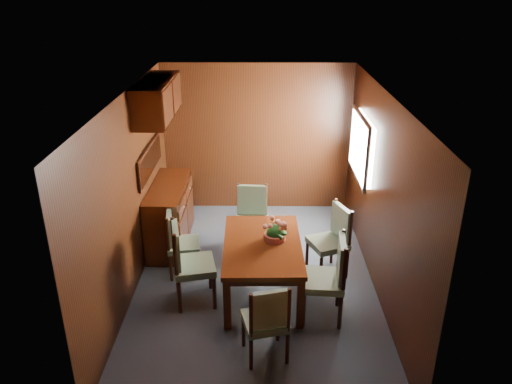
{
  "coord_description": "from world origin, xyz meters",
  "views": [
    {
      "loc": [
        0.07,
        -5.44,
        3.62
      ],
      "look_at": [
        0.0,
        0.44,
        1.05
      ],
      "focal_mm": 35.0,
      "sensor_mm": 36.0,
      "label": 1
    }
  ],
  "objects_px": {
    "dining_table": "(262,250)",
    "flower_centerpiece": "(275,230)",
    "chair_head": "(267,319)",
    "chair_right_near": "(330,274)",
    "sideboard": "(170,214)",
    "chair_left_near": "(187,260)"
  },
  "relations": [
    {
      "from": "sideboard",
      "to": "chair_head",
      "type": "height_order",
      "value": "chair_head"
    },
    {
      "from": "chair_left_near",
      "to": "chair_right_near",
      "type": "height_order",
      "value": "chair_left_near"
    },
    {
      "from": "chair_right_near",
      "to": "chair_left_near",
      "type": "bearing_deg",
      "value": 85.47
    },
    {
      "from": "chair_right_near",
      "to": "flower_centerpiece",
      "type": "bearing_deg",
      "value": 52.96
    },
    {
      "from": "dining_table",
      "to": "flower_centerpiece",
      "type": "bearing_deg",
      "value": 27.44
    },
    {
      "from": "sideboard",
      "to": "dining_table",
      "type": "relative_size",
      "value": 0.94
    },
    {
      "from": "sideboard",
      "to": "chair_left_near",
      "type": "bearing_deg",
      "value": -72.47
    },
    {
      "from": "chair_left_near",
      "to": "chair_head",
      "type": "distance_m",
      "value": 1.35
    },
    {
      "from": "chair_head",
      "to": "flower_centerpiece",
      "type": "height_order",
      "value": "flower_centerpiece"
    },
    {
      "from": "chair_left_near",
      "to": "flower_centerpiece",
      "type": "relative_size",
      "value": 3.65
    },
    {
      "from": "chair_left_near",
      "to": "chair_head",
      "type": "bearing_deg",
      "value": 31.15
    },
    {
      "from": "dining_table",
      "to": "chair_right_near",
      "type": "bearing_deg",
      "value": -33.29
    },
    {
      "from": "flower_centerpiece",
      "to": "chair_head",
      "type": "bearing_deg",
      "value": -94.61
    },
    {
      "from": "chair_right_near",
      "to": "sideboard",
      "type": "bearing_deg",
      "value": 55.51
    },
    {
      "from": "chair_left_near",
      "to": "chair_right_near",
      "type": "bearing_deg",
      "value": 68.43
    },
    {
      "from": "chair_right_near",
      "to": "chair_head",
      "type": "relative_size",
      "value": 1.13
    },
    {
      "from": "dining_table",
      "to": "flower_centerpiece",
      "type": "height_order",
      "value": "flower_centerpiece"
    },
    {
      "from": "chair_left_near",
      "to": "chair_right_near",
      "type": "xyz_separation_m",
      "value": [
        1.63,
        -0.27,
        -0.01
      ]
    },
    {
      "from": "sideboard",
      "to": "chair_head",
      "type": "distance_m",
      "value": 2.8
    },
    {
      "from": "dining_table",
      "to": "chair_head",
      "type": "relative_size",
      "value": 1.65
    },
    {
      "from": "chair_left_near",
      "to": "flower_centerpiece",
      "type": "height_order",
      "value": "chair_left_near"
    },
    {
      "from": "sideboard",
      "to": "chair_right_near",
      "type": "bearing_deg",
      "value": -39.53
    }
  ]
}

